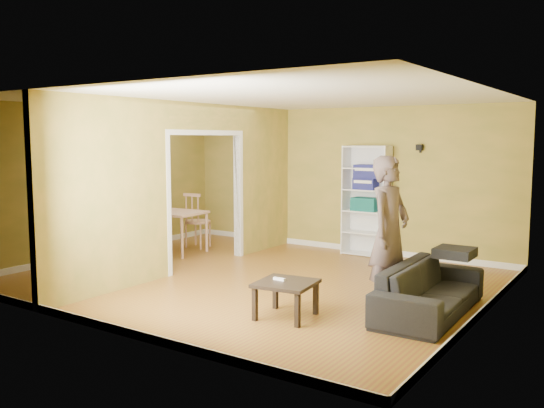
{
  "coord_description": "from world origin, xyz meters",
  "views": [
    {
      "loc": [
        4.82,
        -6.69,
        2.04
      ],
      "look_at": [
        0.2,
        0.2,
        1.1
      ],
      "focal_mm": 38.0,
      "sensor_mm": 36.0,
      "label": 1
    }
  ],
  "objects_px": {
    "chair_near": "(147,231)",
    "dining_table": "(170,215)",
    "coffee_table": "(286,287)",
    "sofa": "(430,282)",
    "chair_left": "(142,224)",
    "person": "(389,219)",
    "bookshelf": "(368,200)",
    "chair_far": "(198,220)"
  },
  "relations": [
    {
      "from": "sofa",
      "to": "bookshelf",
      "type": "height_order",
      "value": "bookshelf"
    },
    {
      "from": "person",
      "to": "chair_far",
      "type": "relative_size",
      "value": 2.07
    },
    {
      "from": "dining_table",
      "to": "chair_near",
      "type": "bearing_deg",
      "value": -91.98
    },
    {
      "from": "person",
      "to": "dining_table",
      "type": "relative_size",
      "value": 1.8
    },
    {
      "from": "person",
      "to": "chair_far",
      "type": "height_order",
      "value": "person"
    },
    {
      "from": "chair_near",
      "to": "dining_table",
      "type": "bearing_deg",
      "value": 72.32
    },
    {
      "from": "person",
      "to": "chair_left",
      "type": "xyz_separation_m",
      "value": [
        -5.39,
        1.05,
        -0.64
      ]
    },
    {
      "from": "chair_far",
      "to": "person",
      "type": "bearing_deg",
      "value": 152.02
    },
    {
      "from": "person",
      "to": "dining_table",
      "type": "distance_m",
      "value": 4.72
    },
    {
      "from": "chair_far",
      "to": "coffee_table",
      "type": "bearing_deg",
      "value": 135.64
    },
    {
      "from": "person",
      "to": "chair_left",
      "type": "height_order",
      "value": "person"
    },
    {
      "from": "sofa",
      "to": "person",
      "type": "height_order",
      "value": "person"
    },
    {
      "from": "coffee_table",
      "to": "chair_far",
      "type": "xyz_separation_m",
      "value": [
        -3.71,
        2.73,
        0.16
      ]
    },
    {
      "from": "sofa",
      "to": "bookshelf",
      "type": "bearing_deg",
      "value": 35.39
    },
    {
      "from": "chair_left",
      "to": "chair_near",
      "type": "distance_m",
      "value": 0.98
    },
    {
      "from": "person",
      "to": "chair_left",
      "type": "relative_size",
      "value": 2.44
    },
    {
      "from": "chair_left",
      "to": "bookshelf",
      "type": "bearing_deg",
      "value": 93.96
    },
    {
      "from": "person",
      "to": "bookshelf",
      "type": "distance_m",
      "value": 3.19
    },
    {
      "from": "sofa",
      "to": "chair_left",
      "type": "xyz_separation_m",
      "value": [
        -5.92,
        1.08,
        0.06
      ]
    },
    {
      "from": "sofa",
      "to": "dining_table",
      "type": "height_order",
      "value": "sofa"
    },
    {
      "from": "person",
      "to": "chair_near",
      "type": "height_order",
      "value": "person"
    },
    {
      "from": "sofa",
      "to": "person",
      "type": "bearing_deg",
      "value": 85.6
    },
    {
      "from": "coffee_table",
      "to": "chair_far",
      "type": "distance_m",
      "value": 4.61
    },
    {
      "from": "sofa",
      "to": "coffee_table",
      "type": "height_order",
      "value": "sofa"
    },
    {
      "from": "bookshelf",
      "to": "chair_near",
      "type": "distance_m",
      "value": 3.88
    },
    {
      "from": "chair_left",
      "to": "coffee_table",
      "type": "bearing_deg",
      "value": 44.68
    },
    {
      "from": "bookshelf",
      "to": "chair_left",
      "type": "relative_size",
      "value": 2.18
    },
    {
      "from": "dining_table",
      "to": "chair_left",
      "type": "bearing_deg",
      "value": 176.04
    },
    {
      "from": "person",
      "to": "chair_far",
      "type": "xyz_separation_m",
      "value": [
        -4.49,
        1.63,
        -0.56
      ]
    },
    {
      "from": "person",
      "to": "coffee_table",
      "type": "xyz_separation_m",
      "value": [
        -0.79,
        -1.09,
        -0.72
      ]
    },
    {
      "from": "person",
      "to": "bookshelf",
      "type": "height_order",
      "value": "person"
    },
    {
      "from": "chair_far",
      "to": "dining_table",
      "type": "bearing_deg",
      "value": 73.26
    },
    {
      "from": "sofa",
      "to": "dining_table",
      "type": "xyz_separation_m",
      "value": [
        -5.13,
        1.03,
        0.29
      ]
    },
    {
      "from": "coffee_table",
      "to": "chair_near",
      "type": "bearing_deg",
      "value": 158.03
    },
    {
      "from": "sofa",
      "to": "coffee_table",
      "type": "xyz_separation_m",
      "value": [
        -1.32,
        -1.06,
        -0.03
      ]
    },
    {
      "from": "dining_table",
      "to": "chair_left",
      "type": "height_order",
      "value": "chair_left"
    },
    {
      "from": "chair_left",
      "to": "person",
      "type": "bearing_deg",
      "value": 58.65
    },
    {
      "from": "bookshelf",
      "to": "dining_table",
      "type": "distance_m",
      "value": 3.54
    },
    {
      "from": "coffee_table",
      "to": "chair_left",
      "type": "relative_size",
      "value": 0.71
    },
    {
      "from": "person",
      "to": "chair_near",
      "type": "bearing_deg",
      "value": 90.23
    },
    {
      "from": "bookshelf",
      "to": "chair_far",
      "type": "relative_size",
      "value": 1.85
    },
    {
      "from": "chair_left",
      "to": "chair_far",
      "type": "xyz_separation_m",
      "value": [
        0.89,
        0.58,
        0.08
      ]
    }
  ]
}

